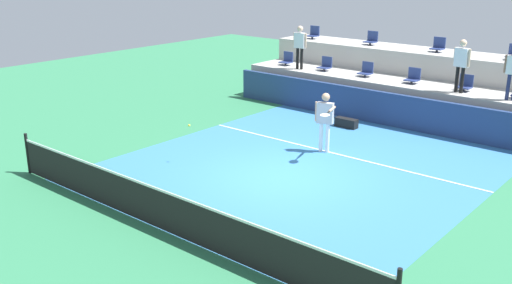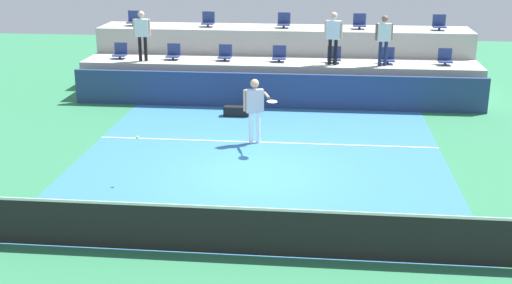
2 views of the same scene
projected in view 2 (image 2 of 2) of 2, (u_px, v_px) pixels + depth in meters
ground_plane at (257, 174)px, 15.36m from camera, size 40.00×40.00×0.00m
court_inner_paint at (261, 160)px, 16.30m from camera, size 9.00×10.00×0.01m
court_service_line at (266, 142)px, 17.63m from camera, size 9.00×0.06×0.00m
tennis_net at (233, 229)px, 11.42m from camera, size 10.48×0.08×1.07m
sponsor_backboard at (276, 91)px, 20.87m from camera, size 13.00×0.16×1.10m
seating_tier_lower at (279, 80)px, 22.08m from camera, size 13.00×1.80×1.25m
seating_tier_upper at (283, 57)px, 23.65m from camera, size 13.00×1.80×2.10m
stadium_chair_lower_far_left at (120, 52)px, 22.28m from camera, size 0.44×0.40×0.52m
stadium_chair_lower_left at (173, 53)px, 22.10m from camera, size 0.44×0.40×0.52m
stadium_chair_lower_mid_left at (225, 54)px, 21.93m from camera, size 0.44×0.40×0.52m
stadium_chair_lower_center at (279, 55)px, 21.75m from camera, size 0.44×0.40×0.52m
stadium_chair_lower_mid_right at (334, 56)px, 21.58m from camera, size 0.44×0.40×0.52m
stadium_chair_lower_right at (388, 57)px, 21.41m from camera, size 0.44×0.40×0.52m
stadium_chair_lower_far_right at (445, 58)px, 21.23m from camera, size 0.44×0.40×0.52m
stadium_chair_upper_far_left at (134, 19)px, 23.72m from camera, size 0.44×0.40×0.52m
stadium_chair_upper_left at (208, 20)px, 23.45m from camera, size 0.44×0.40×0.52m
stadium_chair_upper_center at (284, 22)px, 23.19m from camera, size 0.44×0.40×0.52m
stadium_chair_upper_right at (360, 23)px, 22.94m from camera, size 0.44×0.40×0.52m
stadium_chair_upper_far_right at (439, 24)px, 22.67m from camera, size 0.44×0.40×0.52m
tennis_player at (255, 104)px, 17.25m from camera, size 0.99×1.15×1.73m
spectator_leaning_on_rail at (142, 31)px, 21.59m from camera, size 0.58×0.23×1.63m
spectator_in_grey at (333, 33)px, 20.98m from camera, size 0.59×0.27×1.67m
spectator_in_white at (384, 36)px, 20.84m from camera, size 0.57×0.25×1.60m
tennis_ball at (137, 137)px, 14.54m from camera, size 0.07×0.07×0.07m
equipment_bag at (236, 111)px, 20.07m from camera, size 0.76×0.28×0.30m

